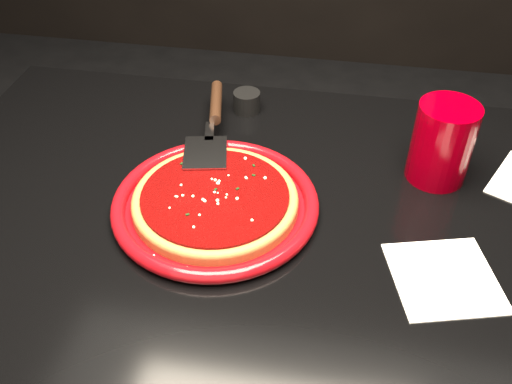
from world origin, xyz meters
TOP-DOWN VIEW (x-y plane):
  - table at (0.00, 0.00)m, footprint 1.20×0.80m
  - plate at (-0.08, 0.01)m, footprint 0.37×0.37m
  - pizza_crust at (-0.08, 0.01)m, footprint 0.30×0.30m
  - pizza_crust_rim at (-0.08, 0.01)m, footprint 0.30×0.30m
  - pizza_sauce at (-0.08, 0.01)m, footprint 0.27×0.27m
  - parmesan_dusting at (-0.08, 0.01)m, footprint 0.23×0.23m
  - basil_flecks at (-0.08, 0.01)m, footprint 0.21×0.21m
  - pizza_server at (-0.13, 0.18)m, footprint 0.15×0.32m
  - cup at (0.26, 0.15)m, footprint 0.11×0.11m
  - napkin_a at (0.26, -0.08)m, footprint 0.18×0.18m
  - ramekin at (-0.09, 0.30)m, footprint 0.07×0.07m

SIDE VIEW (x-z plane):
  - table at x=0.00m, z-range 0.00..0.75m
  - napkin_a at x=0.26m, z-range 0.75..0.75m
  - plate at x=-0.08m, z-range 0.75..0.77m
  - pizza_crust at x=-0.08m, z-range 0.76..0.77m
  - ramekin at x=-0.09m, z-range 0.75..0.79m
  - pizza_crust_rim at x=-0.08m, z-range 0.76..0.78m
  - pizza_sauce at x=-0.08m, z-range 0.77..0.78m
  - basil_flecks at x=-0.08m, z-range 0.78..0.78m
  - parmesan_dusting at x=-0.08m, z-range 0.78..0.79m
  - pizza_server at x=-0.13m, z-range 0.78..0.80m
  - cup at x=0.26m, z-range 0.75..0.89m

